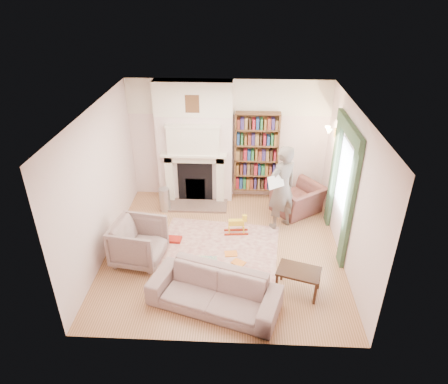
# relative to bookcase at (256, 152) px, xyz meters

# --- Properties ---
(floor) EXTENTS (4.50, 4.50, 0.00)m
(floor) POSITION_rel_bookcase_xyz_m (-0.65, -2.12, -1.18)
(floor) COLOR brown
(floor) RESTS_ON ground
(ceiling) EXTENTS (4.50, 4.50, 0.00)m
(ceiling) POSITION_rel_bookcase_xyz_m (-0.65, -2.12, 1.62)
(ceiling) COLOR white
(ceiling) RESTS_ON wall_back
(wall_back) EXTENTS (4.50, 0.00, 4.50)m
(wall_back) POSITION_rel_bookcase_xyz_m (-0.65, 0.13, 0.22)
(wall_back) COLOR silver
(wall_back) RESTS_ON floor
(wall_front) EXTENTS (4.50, 0.00, 4.50)m
(wall_front) POSITION_rel_bookcase_xyz_m (-0.65, -4.37, 0.22)
(wall_front) COLOR silver
(wall_front) RESTS_ON floor
(wall_left) EXTENTS (0.00, 4.50, 4.50)m
(wall_left) POSITION_rel_bookcase_xyz_m (-2.90, -2.12, 0.22)
(wall_left) COLOR silver
(wall_left) RESTS_ON floor
(wall_right) EXTENTS (0.00, 4.50, 4.50)m
(wall_right) POSITION_rel_bookcase_xyz_m (1.60, -2.12, 0.22)
(wall_right) COLOR silver
(wall_right) RESTS_ON floor
(fireplace) EXTENTS (1.70, 0.58, 2.80)m
(fireplace) POSITION_rel_bookcase_xyz_m (-1.40, -0.07, 0.21)
(fireplace) COLOR silver
(fireplace) RESTS_ON floor
(bookcase) EXTENTS (1.00, 0.24, 1.85)m
(bookcase) POSITION_rel_bookcase_xyz_m (0.00, 0.00, 0.00)
(bookcase) COLOR brown
(bookcase) RESTS_ON floor
(window) EXTENTS (0.02, 0.90, 1.30)m
(window) POSITION_rel_bookcase_xyz_m (1.58, -1.72, 0.27)
(window) COLOR silver
(window) RESTS_ON wall_right
(curtain_left) EXTENTS (0.07, 0.32, 2.40)m
(curtain_left) POSITION_rel_bookcase_xyz_m (1.55, -2.42, 0.02)
(curtain_left) COLOR #2A412C
(curtain_left) RESTS_ON floor
(curtain_right) EXTENTS (0.07, 0.32, 2.40)m
(curtain_right) POSITION_rel_bookcase_xyz_m (1.55, -1.02, 0.02)
(curtain_right) COLOR #2A412C
(curtain_right) RESTS_ON floor
(pelmet) EXTENTS (0.09, 1.70, 0.24)m
(pelmet) POSITION_rel_bookcase_xyz_m (1.54, -1.72, 1.20)
(pelmet) COLOR #2A412C
(pelmet) RESTS_ON wall_right
(wall_sconce) EXTENTS (0.20, 0.24, 0.24)m
(wall_sconce) POSITION_rel_bookcase_xyz_m (1.38, -0.62, 0.72)
(wall_sconce) COLOR gold
(wall_sconce) RESTS_ON wall_right
(rug) EXTENTS (2.51, 2.03, 0.01)m
(rug) POSITION_rel_bookcase_xyz_m (-0.76, -2.05, -1.17)
(rug) COLOR beige
(rug) RESTS_ON floor
(armchair_reading) EXTENTS (1.33, 1.30, 0.65)m
(armchair_reading) POSITION_rel_bookcase_xyz_m (0.95, -0.63, -0.85)
(armchair_reading) COLOR #4B2A28
(armchair_reading) RESTS_ON floor
(armchair_left) EXTENTS (1.03, 1.00, 0.82)m
(armchair_left) POSITION_rel_bookcase_xyz_m (-2.20, -2.52, -0.77)
(armchair_left) COLOR gray
(armchair_left) RESTS_ON floor
(sofa) EXTENTS (2.24, 1.42, 0.61)m
(sofa) POSITION_rel_bookcase_xyz_m (-0.72, -3.63, -0.87)
(sofa) COLOR gray
(sofa) RESTS_ON floor
(man_reading) EXTENTS (0.80, 0.74, 1.85)m
(man_reading) POSITION_rel_bookcase_xyz_m (0.50, -1.23, -0.25)
(man_reading) COLOR #5E534B
(man_reading) RESTS_ON floor
(newspaper) EXTENTS (0.36, 0.29, 0.25)m
(newspaper) POSITION_rel_bookcase_xyz_m (0.35, -1.43, -0.01)
(newspaper) COLOR silver
(newspaper) RESTS_ON man_reading
(coffee_table) EXTENTS (0.80, 0.64, 0.45)m
(coffee_table) POSITION_rel_bookcase_xyz_m (0.66, -3.23, -0.95)
(coffee_table) COLOR #361C12
(coffee_table) RESTS_ON floor
(paraffin_heater) EXTENTS (0.32, 0.32, 0.55)m
(paraffin_heater) POSITION_rel_bookcase_xyz_m (-2.05, -0.70, -0.90)
(paraffin_heater) COLOR #AAADB2
(paraffin_heater) RESTS_ON floor
(rocking_horse) EXTENTS (0.51, 0.24, 0.44)m
(rocking_horse) POSITION_rel_bookcase_xyz_m (-0.41, -1.56, -0.96)
(rocking_horse) COLOR yellow
(rocking_horse) RESTS_ON rug
(board_game) EXTENTS (0.40, 0.40, 0.03)m
(board_game) POSITION_rel_bookcase_xyz_m (-0.96, -2.60, -1.15)
(board_game) COLOR #D7DF4E
(board_game) RESTS_ON rug
(game_box_lid) EXTENTS (0.34, 0.24, 0.06)m
(game_box_lid) POSITION_rel_bookcase_xyz_m (-1.68, -1.89, -1.14)
(game_box_lid) COLOR #9D1A11
(game_box_lid) RESTS_ON rug
(comic_annuals) EXTENTS (0.43, 0.51, 0.02)m
(comic_annuals) POSITION_rel_bookcase_xyz_m (-0.42, -2.41, -1.16)
(comic_annuals) COLOR red
(comic_annuals) RESTS_ON rug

